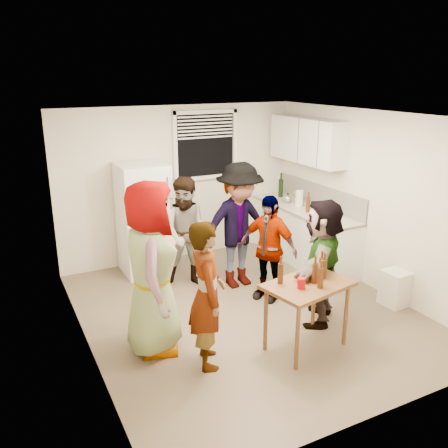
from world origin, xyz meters
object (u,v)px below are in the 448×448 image
guest_grey (156,347)px  guest_back_left (190,285)px  wine_bottle (280,197)px  guest_back_right (239,284)px  guest_orange (318,319)px  kettle (288,202)px  red_cup (301,288)px  blue_cup (323,222)px  beer_bottle_table (323,278)px  guest_stripe (208,362)px  guest_black (267,297)px  refrigerator (144,219)px  beer_bottle_counter (308,212)px  trash_bin (396,287)px  serving_table (304,346)px

guest_grey → guest_back_left: bearing=-18.0°
wine_bottle → guest_back_left: 2.44m
guest_back_right → guest_orange: guest_back_right is taller
kettle → red_cup: bearing=-125.5°
kettle → blue_cup: size_ratio=1.69×
guest_grey → guest_back_left: size_ratio=1.20×
beer_bottle_table → guest_stripe: size_ratio=0.14×
guest_black → refrigerator: bearing=-170.4°
beer_bottle_table → guest_black: size_ratio=0.15×
refrigerator → red_cup: bearing=-75.0°
red_cup → guest_black: 1.59m
kettle → guest_black: 1.99m
beer_bottle_table → guest_back_right: bearing=93.5°
wine_bottle → beer_bottle_counter: 1.01m
guest_back_left → guest_black: (0.81, -0.83, 0.00)m
guest_orange → guest_stripe: bearing=-38.3°
guest_back_left → guest_orange: guest_back_left is taller
guest_grey → refrigerator: bearing=3.0°
refrigerator → beer_bottle_table: (1.17, -2.87, -0.06)m
red_cup → guest_orange: bearing=37.1°
refrigerator → beer_bottle_counter: refrigerator is taller
guest_stripe → guest_back_right: size_ratio=0.88×
refrigerator → guest_orange: size_ratio=1.08×
guest_stripe → guest_back_right: 2.01m
guest_black → guest_orange: bearing=-9.7°
trash_bin → guest_orange: bearing=173.9°
beer_bottle_table → guest_black: (0.04, 1.22, -0.79)m
guest_grey → guest_stripe: 0.66m
beer_bottle_counter → wine_bottle: bearing=81.5°
refrigerator → guest_orange: bearing=-59.4°
trash_bin → guest_black: trash_bin is taller
wine_bottle → red_cup: size_ratio=2.74×
wine_bottle → guest_orange: size_ratio=0.20×
red_cup → blue_cup: bearing=45.8°
beer_bottle_table → blue_cup: bearing=52.3°
beer_bottle_table → serving_table: bearing=-172.1°
serving_table → guest_black: (0.27, 1.26, 0.00)m
serving_table → red_cup: 0.80m
kettle → guest_grey: 3.61m
serving_table → red_cup: size_ratio=8.09×
refrigerator → guest_back_right: (1.06, -1.09, -0.85)m
beer_bottle_counter → serving_table: bearing=-126.0°
trash_bin → kettle: bearing=95.8°
wine_bottle → beer_bottle_table: wine_bottle is taller
kettle → serving_table: (-1.46, -2.57, -0.90)m
trash_bin → guest_orange: trash_bin is taller
kettle → beer_bottle_table: 2.83m
guest_back_left → kettle: bearing=36.1°
red_cup → guest_back_left: red_cup is taller
beer_bottle_counter → beer_bottle_table: bearing=-121.7°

